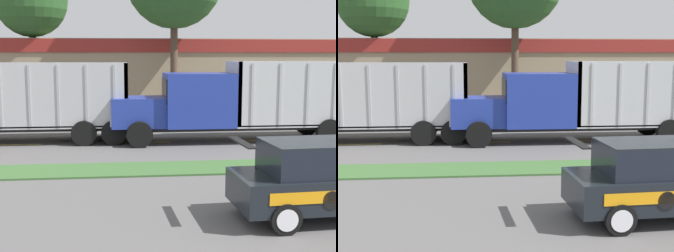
# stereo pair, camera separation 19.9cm
# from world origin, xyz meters

# --- Properties ---
(grass_verge) EXTENTS (120.00, 1.85, 0.06)m
(grass_verge) POSITION_xyz_m (0.00, 10.14, 0.03)
(grass_verge) COLOR #3D6633
(grass_verge) RESTS_ON ground_plane
(centre_line_3) EXTENTS (2.40, 0.14, 0.01)m
(centre_line_3) POSITION_xyz_m (-6.45, 15.07, 0.00)
(centre_line_3) COLOR yellow
(centre_line_3) RESTS_ON ground_plane
(centre_line_4) EXTENTS (2.40, 0.14, 0.01)m
(centre_line_4) POSITION_xyz_m (-1.05, 15.07, 0.00)
(centre_line_4) COLOR yellow
(centre_line_4) RESTS_ON ground_plane
(centre_line_5) EXTENTS (2.40, 0.14, 0.01)m
(centre_line_5) POSITION_xyz_m (4.35, 15.07, 0.00)
(centre_line_5) COLOR yellow
(centre_line_5) RESTS_ON ground_plane
(dump_truck_trail) EXTENTS (12.08, 2.61, 3.41)m
(dump_truck_trail) POSITION_xyz_m (2.78, 15.06, 1.55)
(dump_truck_trail) COLOR black
(dump_truck_trail) RESTS_ON ground_plane
(rally_car) EXTENTS (4.17, 2.04, 1.79)m
(rally_car) POSITION_xyz_m (2.42, 5.23, 0.89)
(rally_car) COLOR black
(rally_car) RESTS_ON ground_plane
(store_building_backdrop) EXTENTS (32.00, 12.10, 4.74)m
(store_building_backdrop) POSITION_xyz_m (4.44, 30.72, 2.37)
(store_building_backdrop) COLOR #9E896B
(store_building_backdrop) RESTS_ON ground_plane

